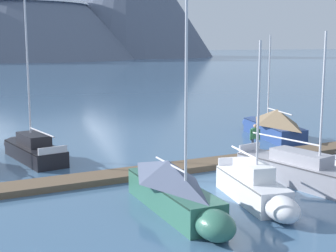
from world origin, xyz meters
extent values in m
plane|color=#426689|center=(0.00, 0.00, 0.00)|extent=(700.00, 700.00, 0.00)
cone|color=slate|center=(26.13, 188.39, 22.90)|extent=(90.40, 90.40, 45.79)
cube|color=brown|center=(0.00, 4.00, 0.15)|extent=(23.32, 2.09, 0.30)
cylinder|color=#38383D|center=(0.01, 3.30, 0.12)|extent=(22.37, 0.63, 0.24)
cylinder|color=#38383D|center=(-0.01, 4.70, 0.12)|extent=(22.37, 0.63, 0.24)
cube|color=black|center=(-6.54, 9.52, 0.43)|extent=(2.54, 5.56, 0.87)
ellipsoid|color=black|center=(-7.01, 12.55, 0.43)|extent=(1.79, 2.38, 0.82)
cube|color=black|center=(-6.54, 9.52, 0.83)|extent=(2.56, 5.46, 0.06)
cylinder|color=silver|center=(-6.62, 10.08, 4.99)|extent=(0.10, 0.10, 8.24)
cylinder|color=silver|center=(-6.36, 8.37, 1.77)|extent=(0.61, 3.42, 0.08)
cube|color=black|center=(-6.56, 9.66, 1.18)|extent=(1.57, 2.57, 0.63)
cube|color=silver|center=(-6.13, 6.96, 1.05)|extent=(1.55, 0.34, 0.36)
cube|color=#336B56|center=(-3.41, -1.36, 0.54)|extent=(1.67, 6.03, 1.07)
ellipsoid|color=#336B56|center=(-3.51, -4.67, 0.54)|extent=(1.32, 1.83, 1.02)
cube|color=#163027|center=(-3.41, -1.36, 1.03)|extent=(1.71, 5.91, 0.06)
cylinder|color=silver|center=(-3.45, -2.48, 5.12)|extent=(0.10, 0.10, 8.09)
cylinder|color=silver|center=(-3.40, -1.12, 1.80)|extent=(0.16, 2.73, 0.08)
pyramid|color=#4C5670|center=(-3.40, -0.91, 1.50)|extent=(1.89, 4.84, 0.84)
cube|color=white|center=(0.09, -1.71, 0.50)|extent=(2.19, 4.75, 0.99)
ellipsoid|color=white|center=(-0.39, -4.28, 0.50)|extent=(1.48, 2.00, 0.94)
cube|color=slate|center=(0.09, -1.71, 0.95)|extent=(2.22, 4.67, 0.06)
cylinder|color=silver|center=(0.01, -2.12, 3.80)|extent=(0.10, 0.10, 5.61)
cylinder|color=silver|center=(0.24, -0.87, 1.88)|extent=(0.55, 2.52, 0.08)
cube|color=white|center=(0.07, -1.83, 1.32)|extent=(1.33, 2.20, 0.66)
cube|color=silver|center=(0.49, 0.46, 1.17)|extent=(1.24, 0.33, 0.36)
cube|color=#93939E|center=(3.43, -0.64, 0.53)|extent=(2.69, 6.51, 1.05)
cube|color=#424247|center=(3.43, -0.64, 1.01)|extent=(2.71, 6.39, 0.06)
cylinder|color=silver|center=(3.65, -1.79, 4.03)|extent=(0.10, 0.10, 5.94)
cylinder|color=silver|center=(3.28, 0.18, 2.02)|extent=(0.81, 3.97, 0.08)
cube|color=#A0A0AB|center=(3.46, -0.79, 1.32)|extent=(1.60, 3.00, 0.53)
cube|color=silver|center=(2.88, 2.40, 1.23)|extent=(1.41, 0.35, 0.36)
cube|color=navy|center=(9.59, 9.01, 0.51)|extent=(3.10, 6.35, 1.02)
ellipsoid|color=navy|center=(10.30, 12.34, 0.51)|extent=(1.98, 2.32, 0.97)
cube|color=#121D39|center=(9.59, 9.01, 0.98)|extent=(3.11, 6.24, 0.06)
cylinder|color=silver|center=(9.79, 9.95, 4.03)|extent=(0.10, 0.10, 6.01)
cylinder|color=silver|center=(9.42, 8.23, 1.95)|extent=(0.82, 3.46, 0.08)
pyramid|color=#7A664C|center=(9.49, 8.57, 1.54)|extent=(3.09, 5.21, 1.03)
cylinder|color=#384256|center=(4.84, 4.43, 0.73)|extent=(0.14, 0.14, 0.86)
cylinder|color=#384256|center=(4.59, 4.51, 0.73)|extent=(0.14, 0.14, 0.86)
cube|color=#387A4C|center=(4.72, 4.47, 1.46)|extent=(0.43, 0.34, 0.60)
sphere|color=tan|center=(4.72, 4.47, 1.88)|extent=(0.22, 0.22, 0.22)
cylinder|color=#387A4C|center=(4.95, 4.38, 1.39)|extent=(0.09, 0.09, 0.62)
cylinder|color=#387A4C|center=(4.48, 4.56, 1.39)|extent=(0.09, 0.09, 0.62)
camera|label=1|loc=(-11.84, -18.09, 6.53)|focal=53.25mm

